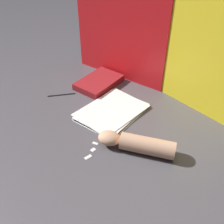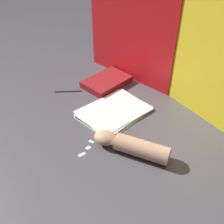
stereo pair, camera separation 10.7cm
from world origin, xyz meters
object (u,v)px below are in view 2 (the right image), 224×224
(paper_stack, at_px, (114,111))
(book_closed, at_px, (107,82))
(scissors, at_px, (110,135))
(hand_forearm, at_px, (132,146))

(paper_stack, height_order, book_closed, book_closed)
(paper_stack, xyz_separation_m, scissors, (0.10, -0.11, -0.00))
(scissors, bearing_deg, hand_forearm, -1.78)
(paper_stack, relative_size, hand_forearm, 1.04)
(book_closed, xyz_separation_m, hand_forearm, (0.41, -0.25, 0.02))
(book_closed, relative_size, hand_forearm, 0.81)
(paper_stack, distance_m, hand_forearm, 0.25)
(hand_forearm, bearing_deg, paper_stack, 151.33)
(book_closed, height_order, hand_forearm, hand_forearm)
(paper_stack, height_order, scissors, paper_stack)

